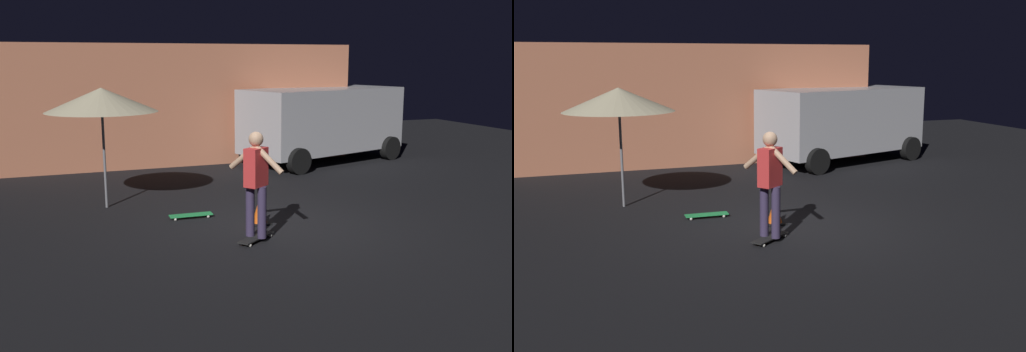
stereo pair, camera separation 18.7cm
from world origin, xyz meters
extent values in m
plane|color=black|center=(0.00, 0.00, 0.00)|extent=(28.00, 28.00, 0.00)
cube|color=#B76B4C|center=(-0.34, 7.75, 1.60)|extent=(10.04, 3.44, 3.21)
cube|color=#B2B2B7|center=(3.61, 5.48, 1.18)|extent=(4.96, 3.21, 1.70)
cube|color=black|center=(5.78, 6.18, 1.53)|extent=(0.59, 1.68, 0.64)
cylinder|color=black|center=(4.97, 6.96, 0.33)|extent=(0.70, 0.41, 0.66)
cylinder|color=black|center=(5.57, 5.07, 0.33)|extent=(0.70, 0.41, 0.66)
cylinder|color=black|center=(1.64, 5.90, 0.33)|extent=(0.70, 0.41, 0.66)
cylinder|color=black|center=(2.24, 4.01, 0.33)|extent=(0.70, 0.41, 0.66)
cylinder|color=slate|center=(-2.61, 2.31, 1.10)|extent=(0.05, 0.05, 2.20)
cone|color=beige|center=(-2.61, 2.31, 2.08)|extent=(2.10, 2.10, 0.45)
cube|color=black|center=(-0.64, -0.69, 0.06)|extent=(0.74, 0.63, 0.02)
sphere|color=silver|center=(-0.45, -0.44, 0.03)|extent=(0.05, 0.05, 0.05)
sphere|color=silver|center=(-0.35, -0.58, 0.03)|extent=(0.05, 0.05, 0.05)
sphere|color=silver|center=(-0.93, -0.80, 0.03)|extent=(0.05, 0.05, 0.05)
sphere|color=silver|center=(-0.83, -0.94, 0.03)|extent=(0.05, 0.05, 0.05)
cube|color=green|center=(-1.28, 0.98, 0.06)|extent=(0.78, 0.22, 0.02)
sphere|color=silver|center=(-1.58, 0.90, 0.03)|extent=(0.05, 0.05, 0.05)
sphere|color=silver|center=(-1.57, 1.07, 0.03)|extent=(0.05, 0.05, 0.05)
sphere|color=silver|center=(-0.98, 0.89, 0.03)|extent=(0.05, 0.05, 0.05)
sphere|color=silver|center=(-0.98, 1.06, 0.03)|extent=(0.05, 0.05, 0.05)
cylinder|color=#382D4C|center=(-0.71, -0.60, 0.48)|extent=(0.14, 0.14, 0.82)
cylinder|color=#382D4C|center=(-0.58, -0.78, 0.48)|extent=(0.14, 0.14, 0.82)
cube|color=red|center=(-0.64, -0.69, 1.19)|extent=(0.44, 0.40, 0.60)
sphere|color=tan|center=(-0.64, -0.69, 1.62)|extent=(0.23, 0.23, 0.23)
cylinder|color=tan|center=(-0.77, -0.51, 1.34)|extent=(0.40, 0.49, 0.46)
cylinder|color=tan|center=(-0.51, -0.87, 1.34)|extent=(0.40, 0.49, 0.46)
cube|color=black|center=(-0.24, 0.21, 0.01)|extent=(0.34, 0.34, 0.03)
cone|color=#EA5914|center=(-0.24, 0.21, 0.23)|extent=(0.28, 0.28, 0.46)
camera|label=1|loc=(-3.72, -8.96, 2.84)|focal=40.90mm
camera|label=2|loc=(-3.54, -9.02, 2.84)|focal=40.90mm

